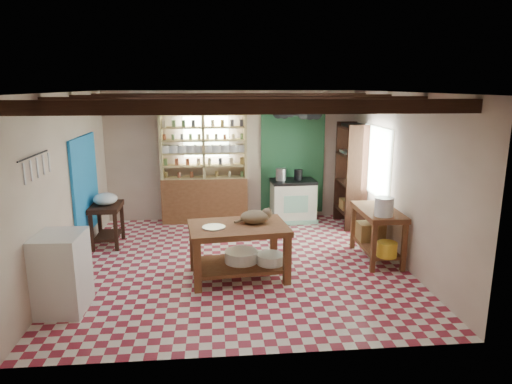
{
  "coord_description": "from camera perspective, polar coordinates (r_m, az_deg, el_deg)",
  "views": [
    {
      "loc": [
        -0.36,
        -6.65,
        2.7
      ],
      "look_at": [
        0.3,
        0.3,
        1.06
      ],
      "focal_mm": 32.0,
      "sensor_mm": 36.0,
      "label": 1
    }
  ],
  "objects": [
    {
      "name": "ceiling",
      "position": [
        6.66,
        -2.34,
        12.35
      ],
      "size": [
        5.0,
        5.0,
        0.02
      ],
      "primitive_type": "cube",
      "color": "#403F44",
      "rests_on": "wall_back"
    },
    {
      "name": "wall_back",
      "position": [
        9.27,
        -3.1,
        4.51
      ],
      "size": [
        5.0,
        0.04,
        2.6
      ],
      "primitive_type": "cube",
      "color": "beige",
      "rests_on": "floor"
    },
    {
      "name": "wall_left",
      "position": [
        7.13,
        -22.74,
        0.86
      ],
      "size": [
        0.04,
        5.0,
        2.6
      ],
      "primitive_type": "cube",
      "color": "beige",
      "rests_on": "floor"
    },
    {
      "name": "blue_wall_patch",
      "position": [
        8.0,
        -20.55,
        0.84
      ],
      "size": [
        0.04,
        1.4,
        1.6
      ],
      "primitive_type": "cube",
      "color": "blue",
      "rests_on": "wall_left"
    },
    {
      "name": "white_cabinet",
      "position": [
        6.08,
        -23.1,
        -9.25
      ],
      "size": [
        0.56,
        0.67,
        0.97
      ],
      "primitive_type": "cube",
      "rotation": [
        0.0,
        0.0,
        -0.04
      ],
      "color": "white",
      "rests_on": "floor"
    },
    {
      "name": "white_bucket",
      "position": [
        6.97,
        15.71,
        -1.78
      ],
      "size": [
        0.28,
        0.28,
        0.28
      ],
      "primitive_type": "cylinder",
      "rotation": [
        0.0,
        0.0,
        -0.01
      ],
      "color": "white",
      "rests_on": "right_counter"
    },
    {
      "name": "green_wall_patch",
      "position": [
        9.38,
        4.59,
        4.28
      ],
      "size": [
        1.3,
        0.04,
        2.3
      ],
      "primitive_type": "cube",
      "color": "#1F4D2E",
      "rests_on": "wall_back"
    },
    {
      "name": "kettle_left",
      "position": [
        9.06,
        3.15,
        2.22
      ],
      "size": [
        0.22,
        0.22,
        0.24
      ],
      "primitive_type": "cylinder",
      "rotation": [
        0.0,
        0.0,
        0.04
      ],
      "color": "#B2B2BA",
      "rests_on": "stove"
    },
    {
      "name": "stove",
      "position": [
        9.23,
        4.63,
        -1.09
      ],
      "size": [
        0.9,
        0.62,
        0.85
      ],
      "primitive_type": "cube",
      "rotation": [
        0.0,
        0.0,
        0.04
      ],
      "color": "beige",
      "rests_on": "floor"
    },
    {
      "name": "yellow_tub",
      "position": [
        7.08,
        16.05,
        -6.9
      ],
      "size": [
        0.3,
        0.3,
        0.22
      ],
      "primitive_type": "cylinder",
      "rotation": [
        0.0,
        0.0,
        -0.01
      ],
      "color": "gold",
      "rests_on": "right_counter"
    },
    {
      "name": "pot_rack",
      "position": [
        8.87,
        5.17,
        9.8
      ],
      "size": [
        0.86,
        0.12,
        0.36
      ],
      "primitive_type": "cube",
      "color": "black",
      "rests_on": "ceiling"
    },
    {
      "name": "prep_table",
      "position": [
        8.25,
        -18.08,
        -3.94
      ],
      "size": [
        0.5,
        0.72,
        0.72
      ],
      "primitive_type": "cube",
      "rotation": [
        0.0,
        0.0,
        0.02
      ],
      "color": "#331B12",
      "rests_on": "floor"
    },
    {
      "name": "tall_rack",
      "position": [
        9.02,
        11.76,
        2.07
      ],
      "size": [
        0.4,
        0.86,
        2.0
      ],
      "primitive_type": "cube",
      "color": "#331B12",
      "rests_on": "floor"
    },
    {
      "name": "enamel_bowl",
      "position": [
        8.13,
        -18.31,
        -0.82
      ],
      "size": [
        0.41,
        0.41,
        0.2
      ],
      "primitive_type": "ellipsoid",
      "rotation": [
        0.0,
        0.0,
        0.02
      ],
      "color": "white",
      "rests_on": "prep_table"
    },
    {
      "name": "window_right",
      "position": [
        8.26,
        14.82,
        3.73
      ],
      "size": [
        0.02,
        1.3,
        1.2
      ],
      "primitive_type": "cube",
      "color": "beige",
      "rests_on": "wall_right"
    },
    {
      "name": "cat",
      "position": [
        6.5,
        -0.15,
        -3.14
      ],
      "size": [
        0.48,
        0.42,
        0.19
      ],
      "primitive_type": "ellipsoid",
      "rotation": [
        0.0,
        0.0,
        0.29
      ],
      "color": "#856D4D",
      "rests_on": "work_table"
    },
    {
      "name": "ceiling_beams",
      "position": [
        6.67,
        -2.33,
        11.32
      ],
      "size": [
        5.0,
        3.8,
        0.15
      ],
      "primitive_type": "cube",
      "color": "#331B12",
      "rests_on": "ceiling"
    },
    {
      "name": "kettle_right",
      "position": [
        9.13,
        5.31,
        2.17
      ],
      "size": [
        0.17,
        0.17,
        0.21
      ],
      "primitive_type": "cylinder",
      "rotation": [
        0.0,
        0.0,
        0.04
      ],
      "color": "black",
      "rests_on": "stove"
    },
    {
      "name": "floor",
      "position": [
        7.19,
        -2.14,
        -8.92
      ],
      "size": [
        5.0,
        5.0,
        0.02
      ],
      "primitive_type": "cube",
      "color": "maroon",
      "rests_on": "ground"
    },
    {
      "name": "utensil_rail",
      "position": [
        5.91,
        -25.96,
        2.93
      ],
      "size": [
        0.06,
        0.9,
        0.28
      ],
      "primitive_type": "cube",
      "color": "black",
      "rests_on": "wall_left"
    },
    {
      "name": "wall_right",
      "position": [
        7.37,
        17.55,
        1.66
      ],
      "size": [
        0.04,
        5.0,
        2.6
      ],
      "primitive_type": "cube",
      "color": "beige",
      "rests_on": "floor"
    },
    {
      "name": "right_counter",
      "position": [
        7.45,
        14.89,
        -5.14
      ],
      "size": [
        0.58,
        1.15,
        0.82
      ],
      "primitive_type": "cube",
      "rotation": [
        0.0,
        0.0,
        -0.01
      ],
      "color": "brown",
      "rests_on": "floor"
    },
    {
      "name": "window_back",
      "position": [
        9.19,
        -6.26,
        6.89
      ],
      "size": [
        0.9,
        0.02,
        0.8
      ],
      "primitive_type": "cube",
      "color": "beige",
      "rests_on": "wall_back"
    },
    {
      "name": "wall_front",
      "position": [
        4.4,
        -0.42,
        -5.33
      ],
      "size": [
        5.0,
        0.04,
        2.6
      ],
      "primitive_type": "cube",
      "color": "beige",
      "rests_on": "floor"
    },
    {
      "name": "work_table",
      "position": [
        6.56,
        -2.22,
        -7.42
      ],
      "size": [
        1.46,
        1.06,
        0.78
      ],
      "primitive_type": "cube",
      "rotation": [
        0.0,
        0.0,
        0.11
      ],
      "color": "brown",
      "rests_on": "floor"
    },
    {
      "name": "basin_small",
      "position": [
        6.59,
        1.83,
        -8.35
      ],
      "size": [
        0.44,
        0.44,
        0.14
      ],
      "primitive_type": "cylinder",
      "rotation": [
        0.0,
        0.0,
        0.11
      ],
      "color": "white",
      "rests_on": "work_table"
    },
    {
      "name": "steel_tray",
      "position": [
        6.34,
        -5.31,
        -4.41
      ],
      "size": [
        0.36,
        0.36,
        0.02
      ],
      "primitive_type": "cylinder",
      "rotation": [
        0.0,
        0.0,
        0.11
      ],
      "color": "#B2B2BA",
      "rests_on": "work_table"
    },
    {
      "name": "wicker_basket",
      "position": [
        7.74,
        14.13,
        -4.79
      ],
      "size": [
        0.42,
        0.34,
        0.29
      ],
      "primitive_type": "cube",
      "rotation": [
        0.0,
        0.0,
        -0.01
      ],
      "color": "olive",
      "rests_on": "right_counter"
    },
    {
      "name": "shelving_unit",
      "position": [
        9.11,
        -6.5,
        3.01
      ],
      "size": [
        1.7,
        0.34,
        2.2
      ],
      "primitive_type": "cube",
      "color": "tan",
      "rests_on": "floor"
    },
    {
      "name": "basin_large",
      "position": [
        6.65,
        -1.86,
        -8.03
      ],
      "size": [
        0.53,
        0.53,
        0.17
      ],
      "primitive_type": "cylinder",
      "rotation": [
        0.0,
        0.0,
        0.11
      ],
      "color": "white",
      "rests_on": "work_table"
    }
  ]
}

